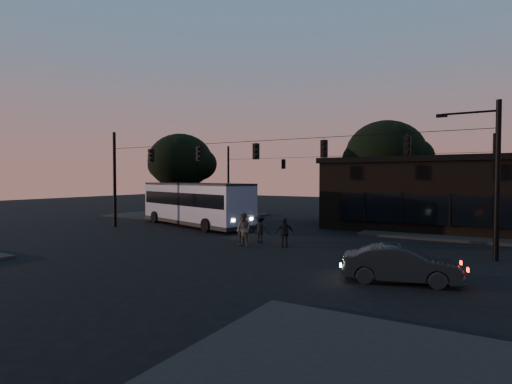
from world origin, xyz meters
The scene contains 14 objects.
ground centered at (0.00, 0.00, 0.00)m, with size 120.00×120.00×0.00m, color black.
sidewalk_far_right centered at (12.00, 14.00, 0.07)m, with size 14.00×10.00×0.15m, color black.
sidewalk_far_left centered at (-14.00, 14.00, 0.07)m, with size 14.00×10.00×0.15m, color black.
building centered at (9.00, 15.97, 2.71)m, with size 15.40×10.41×5.40m.
tree_behind centered at (4.00, 22.00, 6.19)m, with size 7.60×7.60×9.43m.
tree_left centered at (-14.00, 13.00, 5.57)m, with size 6.40×6.40×8.30m.
signal_rig_near centered at (0.00, 4.00, 4.45)m, with size 26.24×0.30×7.50m.
signal_rig_far centered at (0.00, 20.00, 4.20)m, with size 26.24×0.30×7.50m.
bus centered at (-7.85, 7.63, 1.95)m, with size 12.59×6.69×3.48m.
car centered at (9.89, -2.29, 0.68)m, with size 1.45×4.15×1.37m, color black.
pedestrian_a centered at (-0.16, 2.61, 0.78)m, with size 0.57×0.37×1.56m, color black.
pedestrian_b centered at (0.69, 1.43, 0.97)m, with size 0.94×0.73×1.93m, color #4F4E47.
pedestrian_c centered at (2.88, 2.28, 0.83)m, with size 0.98×0.41×1.67m, color black.
pedestrian_d centered at (0.89, 2.99, 0.86)m, with size 1.11×0.64×1.72m, color black.
Camera 1 is at (12.65, -17.66, 3.88)m, focal length 28.00 mm.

